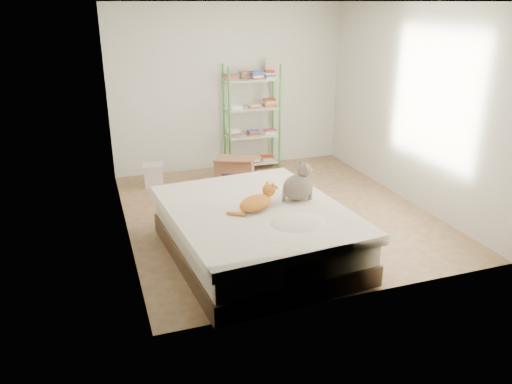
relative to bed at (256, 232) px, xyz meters
name	(u,v)px	position (x,y,z in m)	size (l,w,h in m)	color
room	(277,115)	(0.63, 1.04, 1.02)	(3.81, 4.21, 2.61)	tan
bed	(256,232)	(0.00, 0.00, 0.00)	(1.95, 2.35, 0.56)	brown
orange_cat	(255,201)	(-0.02, -0.04, 0.38)	(0.49, 0.26, 0.20)	orange
grey_cat	(298,182)	(0.50, 0.07, 0.49)	(0.31, 0.37, 0.42)	#796B5D
shelf_unit	(252,117)	(0.93, 2.92, 0.57)	(0.91, 0.36, 1.74)	green
cardboard_box	(235,171)	(0.44, 2.28, -0.08)	(0.69, 0.71, 0.45)	#AE7854
white_bin	(154,175)	(-0.74, 2.56, -0.11)	(0.33, 0.30, 0.34)	silver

